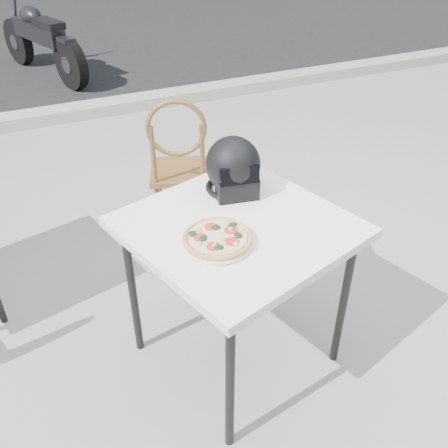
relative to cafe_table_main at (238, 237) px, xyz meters
name	(u,v)px	position (x,y,z in m)	size (l,w,h in m)	color
ground	(255,283)	(0.33, 0.44, -0.74)	(80.00, 80.00, 0.00)	#9A9792
street_asphalt	(66,25)	(0.33, 7.44, -0.74)	(30.00, 8.00, 0.00)	black
curb	(127,104)	(0.33, 3.44, -0.68)	(30.00, 0.25, 0.12)	#A6A49B
cafe_table_main	(238,237)	(0.00, 0.00, 0.00)	(1.07, 1.07, 0.81)	white
plate	(218,242)	(-0.14, -0.10, 0.08)	(0.32, 0.32, 0.02)	white
pizza	(218,238)	(-0.14, -0.10, 0.10)	(0.30, 0.30, 0.03)	#DBA150
helmet	(233,168)	(0.09, 0.26, 0.19)	(0.30, 0.30, 0.26)	black
cafe_chair_main	(178,159)	(0.12, 1.15, -0.20)	(0.48, 0.48, 0.98)	brown
motorcycle	(41,41)	(-0.29, 4.92, -0.33)	(0.77, 1.81, 0.94)	black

